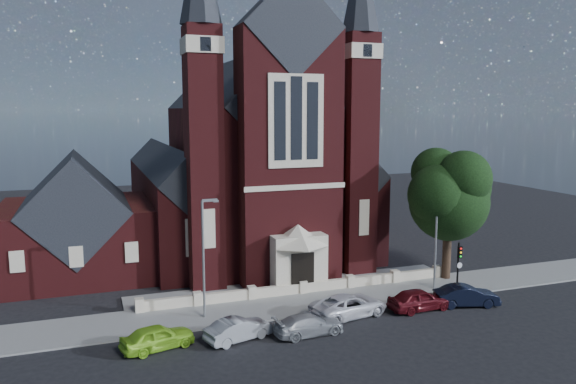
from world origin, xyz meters
name	(u,v)px	position (x,y,z in m)	size (l,w,h in m)	color
ground	(268,265)	(0.00, 15.00, 0.00)	(120.00, 120.00, 0.00)	black
pavement_strip	(312,302)	(0.00, 4.50, 0.00)	(60.00, 5.00, 0.12)	gray
forecourt_paving	(293,286)	(0.00, 8.50, 0.00)	(26.00, 3.00, 0.14)	gray
forecourt_wall	(302,294)	(0.00, 6.50, 0.00)	(24.00, 0.40, 0.90)	#C3B69B
church	(244,166)	(0.00, 22.94, 8.19)	(20.01, 34.90, 29.20)	#4F1516
parish_hall	(76,227)	(-16.00, 18.00, 4.01)	(12.00, 12.20, 10.24)	#4F1516
street_tree	(452,196)	(12.60, 5.71, 6.96)	(6.40, 6.60, 10.70)	black
street_lamp_left	(205,252)	(-7.91, 4.00, 4.60)	(1.16, 0.22, 8.09)	gray
street_lamp_right	(437,232)	(10.09, 4.00, 4.60)	(1.16, 0.22, 8.09)	gray
traffic_signal	(459,261)	(11.00, 2.43, 2.58)	(0.28, 0.42, 4.00)	black
car_lime_van	(158,337)	(-11.54, 0.15, 0.73)	(1.73, 4.29, 1.46)	#91D42A
car_silver_a	(239,329)	(-6.77, -0.22, 0.69)	(1.47, 4.22, 1.39)	#9A9DA1
car_silver_b	(309,325)	(-2.47, -0.88, 0.65)	(1.82, 4.48, 1.30)	#95999C
car_white_suv	(349,305)	(1.28, 1.13, 0.76)	(2.52, 5.46, 1.52)	white
car_dark_red	(419,299)	(6.40, 0.53, 0.77)	(1.82, 4.53, 1.54)	#530E14
car_navy	(466,296)	(10.02, 0.11, 0.75)	(1.58, 4.52, 1.49)	black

